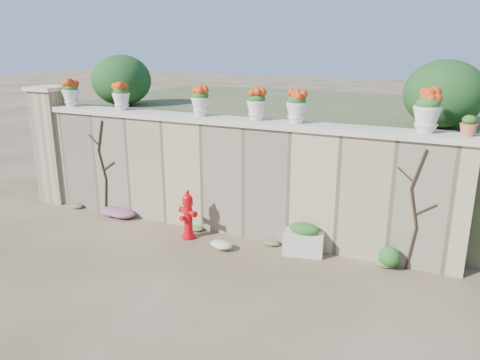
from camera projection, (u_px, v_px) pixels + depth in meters
The scene contains 21 objects.
ground at pixel (175, 271), 7.16m from camera, with size 80.00×80.00×0.00m, color #4E3D27.
stone_wall at pixel (227, 178), 8.44m from camera, with size 8.00×0.40×2.00m, color tan.
wall_cap at pixel (226, 121), 8.14m from camera, with size 8.10×0.52×0.10m, color beige.
gate_pillar at pixel (55, 144), 10.05m from camera, with size 0.72×0.72×2.48m.
raised_fill at pixel (287, 144), 11.21m from camera, with size 9.00×6.00×2.00m, color #384C23.
back_shrub_left at pixel (122, 80), 10.34m from camera, with size 1.30×1.30×1.10m, color #143814.
back_shrub_right at pixel (444, 94), 7.65m from camera, with size 1.30×1.30×1.10m, color #143814.
vine_left at pixel (103, 166), 9.34m from camera, with size 0.60×0.04×1.91m.
vine_right at pixel (414, 209), 6.94m from camera, with size 0.60×0.04×1.91m.
fire_hydrant at pixel (188, 214), 8.24m from camera, with size 0.39×0.28×0.89m.
planter_box at pixel (304, 240), 7.68m from camera, with size 0.70×0.49×0.54m.
green_shrub at pixel (384, 254), 7.15m from camera, with size 0.53×0.48×0.50m, color #1E5119.
magenta_clump at pixel (120, 210), 9.39m from camera, with size 0.85×0.56×0.23m, color #BA258E.
white_flowers at pixel (220, 244), 7.88m from camera, with size 0.55×0.44×0.20m, color white.
urn_pot_0 at pixel (71, 93), 9.49m from camera, with size 0.34×0.34×0.54m.
urn_pot_1 at pixel (121, 96), 8.97m from camera, with size 0.34×0.34×0.53m.
urn_pot_2 at pixel (201, 101), 8.26m from camera, with size 0.33×0.33×0.52m.
urn_pot_3 at pixel (257, 105), 7.82m from camera, with size 0.34×0.34×0.53m.
urn_pot_4 at pixel (297, 107), 7.53m from camera, with size 0.34×0.34×0.54m.
urn_pot_5 at pixel (427, 112), 6.72m from camera, with size 0.39×0.39×0.62m.
terracotta_pot at pixel (469, 127), 6.54m from camera, with size 0.24×0.24×0.28m.
Camera 1 is at (3.65, -5.43, 3.38)m, focal length 35.00 mm.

